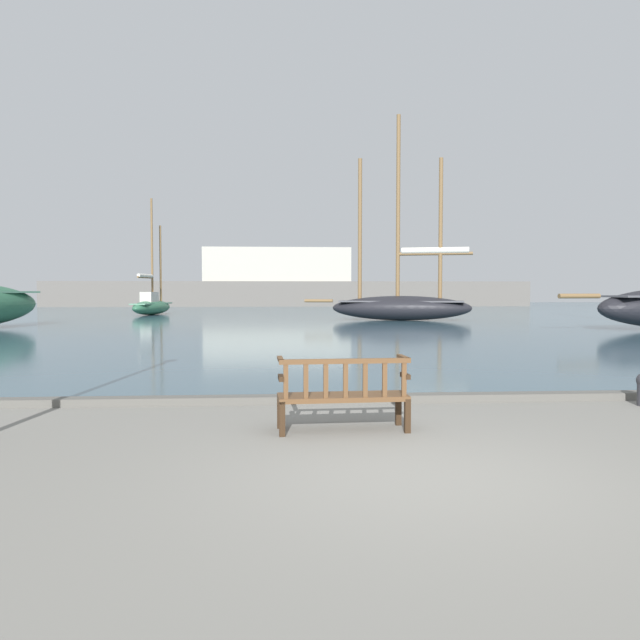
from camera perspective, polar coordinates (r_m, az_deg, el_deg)
ground_plane at (r=6.12m, az=9.23°, el=-13.82°), size 160.00×160.00×0.00m
harbor_water at (r=49.76m, az=-2.36°, el=0.71°), size 100.00×80.00×0.08m
quay_edge_kerb at (r=9.80m, az=4.07°, el=-7.17°), size 40.00×0.30×0.12m
park_bench at (r=7.74m, az=2.13°, el=-6.73°), size 1.63×0.61×0.92m
sailboat_nearest_starboard at (r=44.95m, az=-15.14°, el=1.36°), size 2.46×6.17×8.08m
sailboat_mid_starboard at (r=35.47m, az=7.47°, el=1.61°), size 9.48×4.20×11.49m
far_breakwater at (r=67.03m, az=-3.05°, el=3.04°), size 52.02×2.40×6.39m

